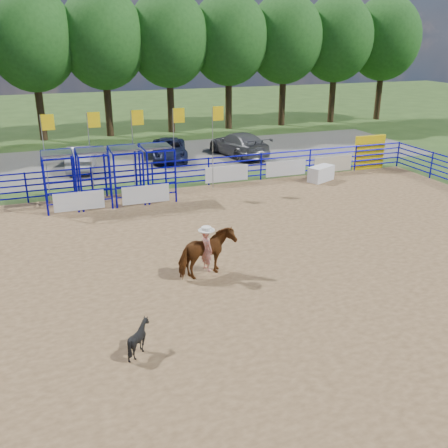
{
  "coord_description": "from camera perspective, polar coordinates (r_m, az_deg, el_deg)",
  "views": [
    {
      "loc": [
        -4.84,
        -14.28,
        7.44
      ],
      "look_at": [
        0.63,
        1.0,
        1.3
      ],
      "focal_mm": 40.0,
      "sensor_mm": 36.0,
      "label": 1
    }
  ],
  "objects": [
    {
      "name": "chute_assembly",
      "position": [
        24.11,
        -12.09,
        5.4
      ],
      "size": [
        19.32,
        2.41,
        4.2
      ],
      "color": "#0808B1",
      "rests_on": "ground"
    },
    {
      "name": "perimeter_fence",
      "position": [
        16.5,
        -0.9,
        -3.21
      ],
      "size": [
        30.1,
        20.1,
        1.5
      ],
      "color": "#0808B1",
      "rests_on": "ground"
    },
    {
      "name": "calf",
      "position": [
        12.8,
        -9.7,
        -12.74
      ],
      "size": [
        0.84,
        0.77,
        0.85
      ],
      "primitive_type": "imported",
      "rotation": [
        0.0,
        0.0,
        1.69
      ],
      "color": "black",
      "rests_on": "arena_dirt"
    },
    {
      "name": "car_c",
      "position": [
        32.25,
        -6.27,
        8.45
      ],
      "size": [
        3.08,
        5.01,
        1.3
      ],
      "primitive_type": "imported",
      "rotation": [
        0.0,
        0.0,
        -0.21
      ],
      "color": "#161B38",
      "rests_on": "gravel_strip"
    },
    {
      "name": "horse_and_rider",
      "position": [
        16.18,
        -1.99,
        -3.09
      ],
      "size": [
        2.07,
        1.37,
        2.43
      ],
      "color": "brown",
      "rests_on": "arena_dirt"
    },
    {
      "name": "announcer_table",
      "position": [
        27.74,
        11.03,
        5.68
      ],
      "size": [
        1.68,
        1.28,
        0.81
      ],
      "primitive_type": "cube",
      "rotation": [
        0.0,
        0.0,
        0.44
      ],
      "color": "white",
      "rests_on": "arena_dirt"
    },
    {
      "name": "ground",
      "position": [
        16.82,
        -0.89,
        -5.54
      ],
      "size": [
        120.0,
        120.0,
        0.0
      ],
      "primitive_type": "plane",
      "color": "#3E5C24",
      "rests_on": "ground"
    },
    {
      "name": "treeline",
      "position": [
        40.57,
        -13.72,
        20.3
      ],
      "size": [
        56.4,
        6.4,
        11.24
      ],
      "color": "#3F2B19",
      "rests_on": "ground"
    },
    {
      "name": "gravel_strip",
      "position": [
        32.52,
        -10.7,
        7.14
      ],
      "size": [
        40.0,
        10.0,
        0.01
      ],
      "primitive_type": "cube",
      "color": "slate",
      "rests_on": "ground"
    },
    {
      "name": "arena_dirt",
      "position": [
        16.81,
        -0.89,
        -5.51
      ],
      "size": [
        30.0,
        20.0,
        0.02
      ],
      "primitive_type": "cube",
      "color": "#937249",
      "rests_on": "ground"
    },
    {
      "name": "car_b",
      "position": [
        30.79,
        -15.98,
        7.3
      ],
      "size": [
        2.11,
        4.46,
        1.41
      ],
      "primitive_type": "imported",
      "rotation": [
        0.0,
        0.0,
        2.99
      ],
      "color": "gray",
      "rests_on": "gravel_strip"
    },
    {
      "name": "car_d",
      "position": [
        33.17,
        1.68,
        9.11
      ],
      "size": [
        2.98,
        5.54,
        1.52
      ],
      "primitive_type": "imported",
      "rotation": [
        0.0,
        0.0,
        3.31
      ],
      "color": "#545456",
      "rests_on": "gravel_strip"
    }
  ]
}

